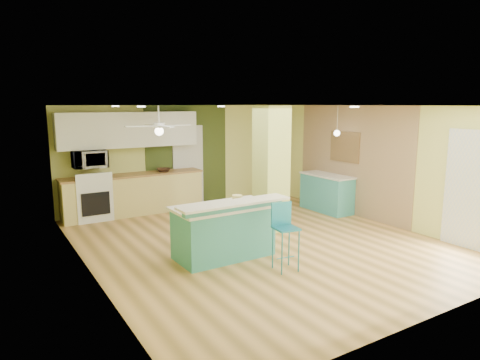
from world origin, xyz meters
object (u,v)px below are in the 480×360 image
peninsula (224,230)px  canister (237,200)px  side_counter (327,193)px  bar_stool (284,225)px  fruit_bowl (164,170)px

peninsula → canister: (0.25, -0.01, 0.49)m
side_counter → canister: 3.72m
bar_stool → fruit_bowl: bearing=100.0°
bar_stool → side_counter: bar_stool is taller
peninsula → fruit_bowl: fruit_bowl is taller
peninsula → bar_stool: bearing=-61.4°
fruit_bowl → canister: (-0.10, -3.55, -0.03)m
side_counter → canister: canister is taller
side_counter → canister: bearing=-156.7°
bar_stool → peninsula: bearing=127.2°
bar_stool → side_counter: 3.92m
bar_stool → side_counter: (3.11, 2.38, -0.26)m
bar_stool → side_counter: size_ratio=0.76×
peninsula → fruit_bowl: 3.59m
bar_stool → canister: (-0.28, 0.92, 0.26)m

